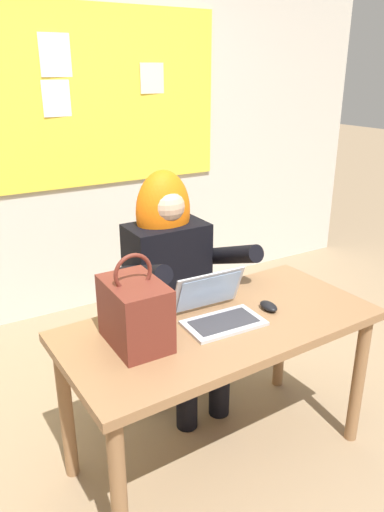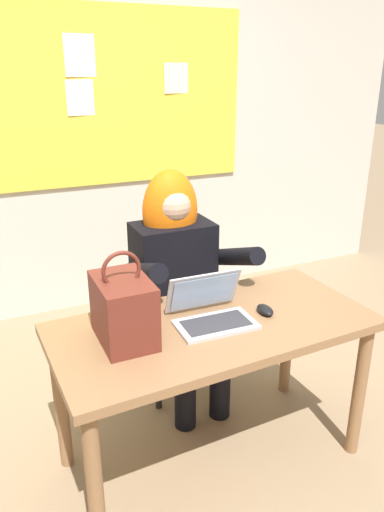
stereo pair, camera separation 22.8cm
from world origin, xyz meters
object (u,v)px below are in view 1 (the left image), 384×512
Objects in this scene: chair_at_desk at (163,300)px; person_costumed at (173,270)px; laptop at (218,310)px; computer_mouse at (269,306)px; handbag at (135,312)px; desk_main at (221,341)px.

chair_at_desk is 0.72× the size of person_costumed.
computer_mouse is at bearing -7.13° from laptop.
person_costumed is at bearing 110.49° from computer_mouse.
chair_at_desk is at bearing 179.15° from person_costumed.
desk_main is at bearing -3.64° from handbag.
computer_mouse is at bearing -4.04° from handbag.
person_costumed is 0.61m from computer_mouse.
laptop reaches higher than computer_mouse.
desk_main is 0.58m from person_costumed.
person_costumed is 3.34× the size of handbag.
person_costumed is at bearing 49.48° from handbag.
chair_at_desk is 0.27m from person_costumed.
handbag is at bearing -179.94° from computer_mouse.
desk_main is 0.27m from computer_mouse.
chair_at_desk is (0.07, 0.69, -0.12)m from desk_main.
laptop is (-0.08, -0.67, 0.26)m from chair_at_desk.
chair_at_desk is at bearing 85.25° from laptop.
handbag is (-0.39, 0.02, 0.23)m from desk_main.
handbag reaches higher than desk_main.
laptop is 0.39m from handbag.
person_costumed reaches higher than chair_at_desk.
handbag reaches higher than computer_mouse.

